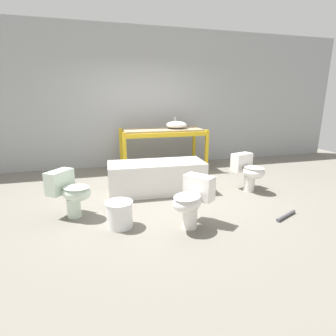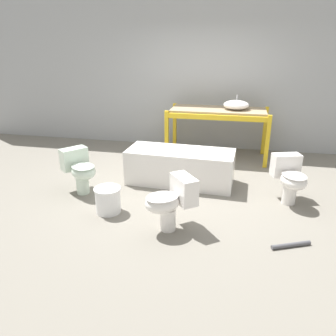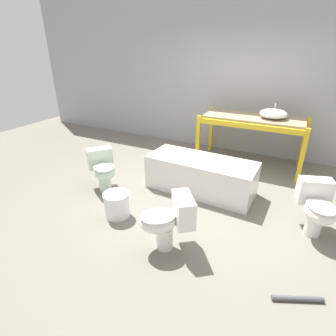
# 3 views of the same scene
# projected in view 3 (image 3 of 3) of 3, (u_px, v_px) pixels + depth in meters

# --- Properties ---
(ground_plane) EXTENTS (12.00, 12.00, 0.00)m
(ground_plane) POSITION_uv_depth(u_px,v_px,m) (202.00, 195.00, 4.08)
(ground_plane) COLOR slate
(warehouse_wall_rear) EXTENTS (10.80, 0.08, 3.20)m
(warehouse_wall_rear) POSITION_uv_depth(u_px,v_px,m) (245.00, 75.00, 5.19)
(warehouse_wall_rear) COLOR #9EA0A3
(warehouse_wall_rear) RESTS_ON ground_plane
(shelving_rack) EXTENTS (1.88, 0.86, 0.95)m
(shelving_rack) POSITION_uv_depth(u_px,v_px,m) (253.00, 124.00, 4.82)
(shelving_rack) COLOR gold
(shelving_rack) RESTS_ON ground_plane
(sink_basin) EXTENTS (0.47, 0.45, 0.25)m
(sink_basin) POSITION_uv_depth(u_px,v_px,m) (273.00, 114.00, 4.59)
(sink_basin) COLOR white
(sink_basin) RESTS_ON shelving_rack
(bathtub_main) EXTENTS (1.69, 0.74, 0.54)m
(bathtub_main) POSITION_uv_depth(u_px,v_px,m) (201.00, 173.00, 4.09)
(bathtub_main) COLOR white
(bathtub_main) RESTS_ON ground_plane
(toilet_near) EXTENTS (0.68, 0.64, 0.65)m
(toilet_near) POSITION_uv_depth(u_px,v_px,m) (103.00, 168.00, 4.08)
(toilet_near) COLOR silver
(toilet_near) RESTS_ON ground_plane
(toilet_far) EXTENTS (0.52, 0.67, 0.65)m
(toilet_far) POSITION_uv_depth(u_px,v_px,m) (317.00, 206.00, 3.12)
(toilet_far) COLOR white
(toilet_far) RESTS_ON ground_plane
(toilet_extra) EXTENTS (0.68, 0.64, 0.65)m
(toilet_extra) POSITION_uv_depth(u_px,v_px,m) (168.00, 219.00, 2.87)
(toilet_extra) COLOR white
(toilet_extra) RESTS_ON ground_plane
(bucket_white) EXTENTS (0.35, 0.35, 0.34)m
(bucket_white) POSITION_uv_depth(u_px,v_px,m) (117.00, 204.00, 3.52)
(bucket_white) COLOR white
(bucket_white) RESTS_ON ground_plane
(loose_pipe) EXTENTS (0.44, 0.24, 0.05)m
(loose_pipe) POSITION_uv_depth(u_px,v_px,m) (298.00, 299.00, 2.38)
(loose_pipe) COLOR #4C4C51
(loose_pipe) RESTS_ON ground_plane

